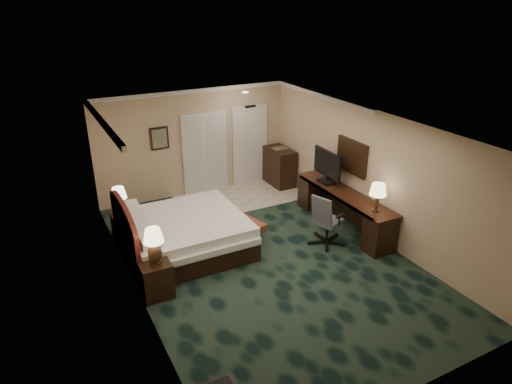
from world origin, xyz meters
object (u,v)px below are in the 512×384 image
lamp_far (120,201)px  minibar (280,167)px  tv (327,167)px  nightstand_near (155,278)px  bed (186,235)px  nightstand_far (124,226)px  desk_chair (328,219)px  lamp_near (154,246)px  desk (343,210)px  bed_bench (242,226)px

lamp_far → minibar: size_ratio=0.61×
lamp_far → tv: size_ratio=0.63×
nightstand_near → bed: bearing=49.5°
nightstand_far → desk_chair: bearing=-30.7°
lamp_near → desk: size_ratio=0.22×
nightstand_far → desk: (4.43, -1.76, 0.14)m
desk → tv: 1.04m
lamp_far → desk_chair: bearing=-30.5°
lamp_near → nightstand_near: bearing=123.9°
desk → desk_chair: (-0.73, -0.44, 0.15)m
bed → nightstand_far: (-1.00, 1.12, -0.08)m
nightstand_near → bed_bench: 2.57m
nightstand_far → lamp_far: size_ratio=0.91×
desk → minibar: 2.80m
nightstand_far → desk_chair: size_ratio=0.49×
bed → desk_chair: (2.69, -1.07, 0.21)m
bed_bench → minibar: size_ratio=1.14×
lamp_far → bed_bench: bearing=-24.0°
lamp_far → desk: 4.80m
bed_bench → desk_chair: bearing=-55.5°
nightstand_far → tv: tv is taller
lamp_near → desk: 4.43m
desk → tv: (-0.01, 0.66, 0.80)m
bed → minibar: 4.07m
nightstand_far → lamp_near: (0.06, -2.30, 0.69)m
lamp_near → lamp_far: bearing=92.0°
nightstand_near → minibar: size_ratio=0.64×
lamp_far → nightstand_near: bearing=-88.7°
minibar → lamp_far: bearing=-166.7°
nightstand_near → minibar: minibar is taller
bed → minibar: (3.44, 2.17, 0.14)m
nightstand_far → minibar: (4.44, 1.05, 0.22)m
lamp_far → desk_chair: size_ratio=0.54×
lamp_far → minibar: (4.46, 1.05, -0.36)m
lamp_near → tv: bearing=15.4°
desk → tv: bearing=90.6°
lamp_near → desk_chair: size_ratio=0.56×
tv → desk_chair: 1.47m
lamp_near → desk: (4.36, 0.54, -0.55)m
lamp_near → minibar: lamp_near is taller
nightstand_near → lamp_near: lamp_near is taller
nightstand_far → desk: size_ratio=0.19×
desk → tv: size_ratio=2.95×
tv → bed_bench: bearing=-180.0°
tv → minibar: bearing=91.1°
tv → bed: bearing=-177.8°
desk_chair → tv: bearing=36.7°
nightstand_near → desk_chair: desk_chair is taller
desk_chair → minibar: 3.32m
desk_chair → minibar: desk_chair is taller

